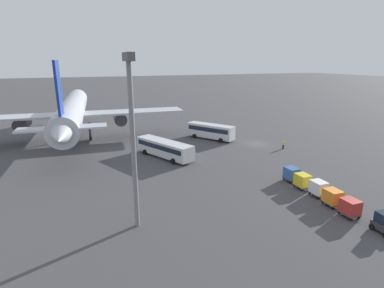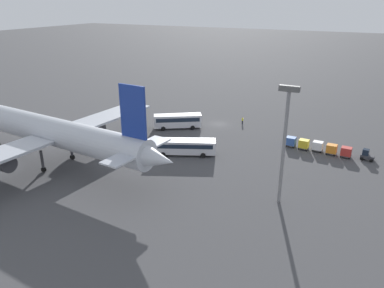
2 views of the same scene
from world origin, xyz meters
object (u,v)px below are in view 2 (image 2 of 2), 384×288
(cargo_cart_white, at_px, (318,146))
(cargo_cart_blue, at_px, (291,141))
(airplane, at_px, (48,131))
(cargo_cart_red, at_px, (346,152))
(cargo_cart_yellow, at_px, (304,144))
(worker_person, at_px, (242,120))
(shuttle_bus_far, at_px, (183,146))
(cargo_cart_orange, at_px, (332,149))
(baggage_tug, at_px, (367,155))
(shuttle_bus_near, at_px, (178,120))

(cargo_cart_white, relative_size, cargo_cart_blue, 1.00)
(airplane, relative_size, cargo_cart_blue, 26.92)
(cargo_cart_red, xyz_separation_m, cargo_cart_yellow, (8.10, -0.51, 0.00))
(worker_person, height_order, cargo_cart_white, cargo_cart_white)
(shuttle_bus_far, distance_m, cargo_cart_red, 31.34)
(shuttle_bus_far, distance_m, cargo_cart_orange, 29.02)
(baggage_tug, xyz_separation_m, cargo_cart_red, (3.66, 0.53, 0.25))
(airplane, relative_size, cargo_cart_yellow, 26.92)
(shuttle_bus_far, xyz_separation_m, cargo_cart_blue, (-17.73, -13.81, -0.65))
(baggage_tug, height_order, cargo_cart_red, baggage_tug)
(cargo_cart_yellow, bearing_deg, baggage_tug, -179.90)
(shuttle_bus_far, bearing_deg, baggage_tug, 178.35)
(cargo_cart_red, distance_m, cargo_cart_blue, 10.83)
(shuttle_bus_near, distance_m, cargo_cart_white, 31.91)
(baggage_tug, relative_size, cargo_cart_red, 1.23)
(shuttle_bus_near, xyz_separation_m, cargo_cart_yellow, (-29.20, -0.03, -0.81))
(cargo_cart_yellow, height_order, cargo_cart_blue, same)
(airplane, height_order, cargo_cart_white, airplane)
(cargo_cart_red, bearing_deg, cargo_cart_yellow, -3.60)
(shuttle_bus_near, relative_size, cargo_cart_white, 5.20)
(shuttle_bus_near, distance_m, cargo_cart_yellow, 29.21)
(worker_person, bearing_deg, cargo_cart_yellow, 148.90)
(cargo_cart_blue, bearing_deg, cargo_cart_orange, 175.75)
(cargo_cart_yellow, bearing_deg, shuttle_bus_near, 0.05)
(cargo_cart_white, bearing_deg, cargo_cart_orange, 170.62)
(baggage_tug, bearing_deg, cargo_cart_orange, 9.06)
(shuttle_bus_far, height_order, cargo_cart_red, shuttle_bus_far)
(cargo_cart_orange, distance_m, cargo_cart_white, 2.74)
(airplane, height_order, shuttle_bus_far, airplane)
(cargo_cart_red, xyz_separation_m, cargo_cart_blue, (10.80, -0.85, 0.00))
(shuttle_bus_far, height_order, cargo_cart_yellow, shuttle_bus_far)
(cargo_cart_orange, relative_size, cargo_cart_yellow, 1.00)
(airplane, distance_m, cargo_cart_white, 51.67)
(airplane, xyz_separation_m, baggage_tug, (-51.89, -28.25, -5.48))
(worker_person, xyz_separation_m, cargo_cart_blue, (-14.01, 9.74, 0.32))
(shuttle_bus_near, height_order, cargo_cart_red, shuttle_bus_near)
(worker_person, xyz_separation_m, cargo_cart_red, (-24.81, 10.59, 0.32))
(shuttle_bus_far, height_order, cargo_cart_blue, shuttle_bus_far)
(shuttle_bus_far, height_order, baggage_tug, shuttle_bus_far)
(shuttle_bus_near, distance_m, shuttle_bus_far, 16.05)
(cargo_cart_blue, bearing_deg, shuttle_bus_near, 0.80)
(airplane, distance_m, cargo_cart_orange, 53.70)
(baggage_tug, relative_size, cargo_cart_blue, 1.23)
(airplane, bearing_deg, shuttle_bus_far, -138.50)
(shuttle_bus_near, xyz_separation_m, cargo_cart_white, (-31.90, -0.21, -0.81))
(cargo_cart_red, height_order, cargo_cart_blue, same)
(worker_person, bearing_deg, shuttle_bus_near, 39.00)
(shuttle_bus_near, relative_size, cargo_cart_blue, 5.20)
(worker_person, height_order, cargo_cart_orange, cargo_cart_orange)
(airplane, bearing_deg, cargo_cart_blue, -137.99)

